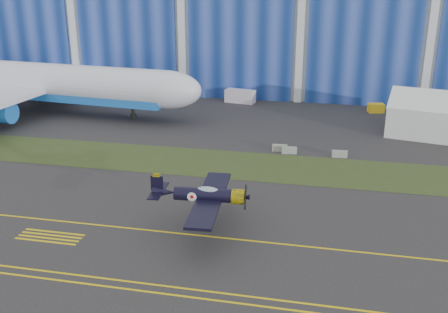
% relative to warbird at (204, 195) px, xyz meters
% --- Properties ---
extents(ground, '(260.00, 260.00, 0.00)m').
position_rel_warbird_xyz_m(ground, '(4.52, 3.76, -3.59)').
color(ground, '#322E30').
rests_on(ground, ground).
extents(grass_median, '(260.00, 10.00, 0.02)m').
position_rel_warbird_xyz_m(grass_median, '(4.52, 17.76, -3.57)').
color(grass_median, '#475128').
rests_on(grass_median, ground).
extents(hangar, '(220.00, 45.70, 30.00)m').
position_rel_warbird_xyz_m(hangar, '(4.52, 75.55, 11.37)').
color(hangar, silver).
rests_on(hangar, ground).
extents(taxiway_centreline, '(200.00, 0.20, 0.02)m').
position_rel_warbird_xyz_m(taxiway_centreline, '(4.52, -1.24, -3.58)').
color(taxiway_centreline, yellow).
rests_on(taxiway_centreline, ground).
extents(edge_line_near, '(80.00, 0.20, 0.02)m').
position_rel_warbird_xyz_m(edge_line_near, '(4.52, -10.74, -3.58)').
color(edge_line_near, yellow).
rests_on(edge_line_near, ground).
extents(edge_line_far, '(80.00, 0.20, 0.02)m').
position_rel_warbird_xyz_m(edge_line_far, '(4.52, -9.74, -3.58)').
color(edge_line_far, yellow).
rests_on(edge_line_far, ground).
extents(hold_short_ladder, '(6.00, 2.40, 0.02)m').
position_rel_warbird_xyz_m(hold_short_ladder, '(-13.48, -4.34, -3.58)').
color(hold_short_ladder, yellow).
rests_on(hold_short_ladder, ground).
extents(warbird, '(11.16, 13.14, 3.69)m').
position_rel_warbird_xyz_m(warbird, '(0.00, 0.00, 0.00)').
color(warbird, black).
rests_on(warbird, ground).
extents(jetliner, '(73.97, 64.63, 23.92)m').
position_rel_warbird_xyz_m(jetliner, '(-39.60, 36.80, 8.37)').
color(jetliner, silver).
rests_on(jetliner, ground).
extents(tent, '(16.50, 13.56, 6.74)m').
position_rel_warbird_xyz_m(tent, '(26.75, 36.78, -0.22)').
color(tent, white).
rests_on(tent, ground).
extents(shipping_container, '(5.75, 3.19, 2.35)m').
position_rel_warbird_xyz_m(shipping_container, '(-5.80, 50.32, -2.41)').
color(shipping_container, silver).
rests_on(shipping_container, ground).
extents(tug, '(2.93, 2.22, 1.52)m').
position_rel_warbird_xyz_m(tug, '(18.30, 48.13, -2.83)').
color(tug, yellow).
rests_on(tug, ground).
extents(barrier_a, '(2.02, 0.69, 0.90)m').
position_rel_warbird_xyz_m(barrier_a, '(4.44, 24.19, -3.14)').
color(barrier_a, gray).
rests_on(barrier_a, ground).
extents(barrier_b, '(2.07, 0.88, 0.90)m').
position_rel_warbird_xyz_m(barrier_b, '(5.79, 23.48, -3.14)').
color(barrier_b, gray).
rests_on(barrier_b, ground).
extents(barrier_c, '(2.03, 0.71, 0.90)m').
position_rel_warbird_xyz_m(barrier_c, '(12.37, 23.37, -3.14)').
color(barrier_c, gray).
rests_on(barrier_c, ground).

